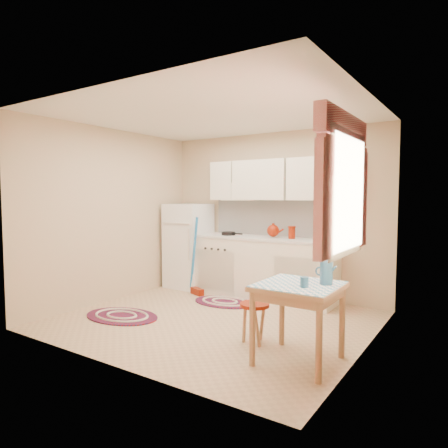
{
  "coord_description": "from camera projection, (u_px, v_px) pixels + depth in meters",
  "views": [
    {
      "loc": [
        2.76,
        -3.97,
        1.53
      ],
      "look_at": [
        -0.02,
        0.25,
        1.17
      ],
      "focal_mm": 32.0,
      "sensor_mm": 36.0,
      "label": 1
    }
  ],
  "objects": [
    {
      "name": "room_shell",
      "position": [
        235.0,
        191.0,
        4.93
      ],
      "size": [
        3.64,
        3.6,
        2.52
      ],
      "color": "tan",
      "rests_on": "ground"
    },
    {
      "name": "fridge",
      "position": [
        188.0,
        246.0,
        6.68
      ],
      "size": [
        0.65,
        0.6,
        1.4
      ],
      "primitive_type": "cube",
      "color": "white",
      "rests_on": "ground"
    },
    {
      "name": "broom",
      "position": [
        197.0,
        256.0,
        6.16
      ],
      "size": [
        0.3,
        0.21,
        1.2
      ],
      "primitive_type": null,
      "rotation": [
        0.0,
        0.0,
        -0.37
      ],
      "color": "#217CCF",
      "rests_on": "ground"
    },
    {
      "name": "base_cabinets",
      "position": [
        261.0,
        268.0,
        6.01
      ],
      "size": [
        2.25,
        0.6,
        0.88
      ],
      "primitive_type": "cube",
      "color": "white",
      "rests_on": "ground"
    },
    {
      "name": "countertop",
      "position": [
        261.0,
        238.0,
        5.97
      ],
      "size": [
        2.27,
        0.62,
        0.04
      ],
      "primitive_type": "cube",
      "color": "silver",
      "rests_on": "base_cabinets"
    },
    {
      "name": "frying_pan",
      "position": [
        228.0,
        233.0,
        6.23
      ],
      "size": [
        0.22,
        0.22,
        0.05
      ],
      "primitive_type": "cylinder",
      "rotation": [
        0.0,
        0.0,
        -0.0
      ],
      "color": "black",
      "rests_on": "countertop"
    },
    {
      "name": "red_kettle",
      "position": [
        273.0,
        231.0,
        5.86
      ],
      "size": [
        0.25,
        0.24,
        0.2
      ],
      "primitive_type": null,
      "rotation": [
        0.0,
        0.0,
        0.32
      ],
      "color": "maroon",
      "rests_on": "countertop"
    },
    {
      "name": "red_canister",
      "position": [
        292.0,
        233.0,
        5.69
      ],
      "size": [
        0.11,
        0.11,
        0.16
      ],
      "primitive_type": "cylinder",
      "rotation": [
        0.0,
        0.0,
        -0.12
      ],
      "color": "maroon",
      "rests_on": "countertop"
    },
    {
      "name": "table",
      "position": [
        298.0,
        323.0,
        3.67
      ],
      "size": [
        0.72,
        0.72,
        0.72
      ],
      "primitive_type": "cube",
      "color": "tan",
      "rests_on": "ground"
    },
    {
      "name": "stool",
      "position": [
        254.0,
        323.0,
        4.14
      ],
      "size": [
        0.39,
        0.39,
        0.42
      ],
      "primitive_type": "cylinder",
      "rotation": [
        0.0,
        0.0,
        -0.31
      ],
      "color": "maroon",
      "rests_on": "ground"
    },
    {
      "name": "coffee_pot",
      "position": [
        326.0,
        269.0,
        3.61
      ],
      "size": [
        0.16,
        0.14,
        0.29
      ],
      "primitive_type": null,
      "rotation": [
        0.0,
        0.0,
        -0.09
      ],
      "color": "#28597C",
      "rests_on": "table"
    },
    {
      "name": "mug",
      "position": [
        304.0,
        282.0,
        3.5
      ],
      "size": [
        0.09,
        0.09,
        0.1
      ],
      "primitive_type": "cylinder",
      "rotation": [
        0.0,
        0.0,
        0.22
      ],
      "color": "#28597C",
      "rests_on": "table"
    },
    {
      "name": "rug_center",
      "position": [
        225.0,
        302.0,
        5.73
      ],
      "size": [
        0.97,
        0.69,
        0.02
      ],
      "primitive_type": null,
      "rotation": [
        0.0,
        0.0,
        0.08
      ],
      "color": "maroon",
      "rests_on": "ground"
    },
    {
      "name": "rug_left",
      "position": [
        122.0,
        316.0,
        5.06
      ],
      "size": [
        1.07,
        0.76,
        0.02
      ],
      "primitive_type": null,
      "rotation": [
        0.0,
        0.0,
        0.08
      ],
      "color": "maroon",
      "rests_on": "ground"
    }
  ]
}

